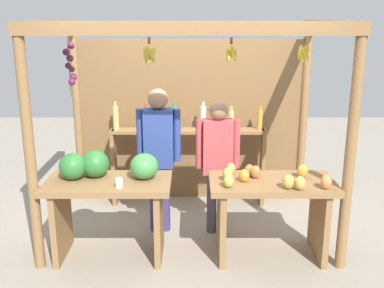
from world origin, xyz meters
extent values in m
plane|color=gray|center=(0.00, 0.00, 0.00)|extent=(12.00, 12.00, 0.00)
cylinder|color=olive|center=(-1.47, -0.90, 1.16)|extent=(0.10, 0.10, 2.33)
cylinder|color=olive|center=(1.47, -0.90, 1.16)|extent=(0.10, 0.10, 2.33)
cylinder|color=olive|center=(-1.47, 0.90, 1.16)|extent=(0.10, 0.10, 2.33)
cylinder|color=olive|center=(1.47, 0.90, 1.16)|extent=(0.10, 0.10, 2.33)
cube|color=olive|center=(0.00, -0.90, 2.27)|extent=(3.03, 0.12, 0.12)
cube|color=olive|center=(-1.47, 0.00, 2.27)|extent=(0.12, 1.90, 0.12)
cube|color=olive|center=(1.47, 0.00, 2.27)|extent=(0.12, 1.90, 0.12)
cube|color=brown|center=(0.00, 0.92, 1.05)|extent=(2.93, 0.04, 2.10)
cylinder|color=brown|center=(0.37, -0.75, 2.16)|extent=(0.02, 0.02, 0.06)
ellipsoid|color=gold|center=(0.40, -0.75, 2.03)|extent=(0.04, 0.07, 0.13)
ellipsoid|color=gold|center=(0.37, -0.73, 2.05)|extent=(0.06, 0.04, 0.13)
ellipsoid|color=gold|center=(0.34, -0.74, 2.03)|extent=(0.05, 0.06, 0.13)
ellipsoid|color=gold|center=(0.34, -0.78, 2.04)|extent=(0.06, 0.06, 0.13)
ellipsoid|color=gold|center=(0.38, -0.78, 2.07)|extent=(0.07, 0.05, 0.13)
cylinder|color=brown|center=(1.03, -0.72, 2.16)|extent=(0.02, 0.02, 0.06)
ellipsoid|color=gold|center=(1.05, -0.71, 2.06)|extent=(0.04, 0.09, 0.14)
ellipsoid|color=gold|center=(1.03, -0.67, 2.04)|extent=(0.07, 0.04, 0.14)
ellipsoid|color=gold|center=(1.00, -0.69, 2.05)|extent=(0.05, 0.06, 0.14)
ellipsoid|color=gold|center=(1.01, -0.73, 2.04)|extent=(0.06, 0.07, 0.15)
ellipsoid|color=gold|center=(1.03, -0.75, 2.05)|extent=(0.09, 0.05, 0.14)
cylinder|color=brown|center=(-0.37, -0.71, 2.16)|extent=(0.02, 0.02, 0.06)
ellipsoid|color=gold|center=(-0.33, -0.71, 2.03)|extent=(0.04, 0.08, 0.14)
ellipsoid|color=gold|center=(-0.33, -0.68, 2.04)|extent=(0.07, 0.08, 0.15)
ellipsoid|color=gold|center=(-0.37, -0.68, 2.03)|extent=(0.08, 0.04, 0.14)
ellipsoid|color=gold|center=(-0.39, -0.68, 2.03)|extent=(0.08, 0.06, 0.15)
ellipsoid|color=gold|center=(-0.40, -0.70, 2.02)|extent=(0.05, 0.07, 0.15)
ellipsoid|color=gold|center=(-0.40, -0.72, 2.04)|extent=(0.05, 0.07, 0.15)
ellipsoid|color=gold|center=(-0.38, -0.74, 2.02)|extent=(0.07, 0.05, 0.15)
ellipsoid|color=gold|center=(-0.36, -0.74, 2.05)|extent=(0.09, 0.05, 0.14)
ellipsoid|color=gold|center=(-0.34, -0.73, 2.02)|extent=(0.06, 0.07, 0.15)
cylinder|color=#4C422D|center=(-1.12, -0.62, 1.91)|extent=(0.01, 0.01, 0.55)
sphere|color=#601E42|center=(-1.09, -0.61, 2.11)|extent=(0.07, 0.07, 0.07)
sphere|color=#47142D|center=(-1.14, -0.64, 2.05)|extent=(0.07, 0.07, 0.07)
sphere|color=#511938|center=(-1.12, -0.59, 1.99)|extent=(0.07, 0.07, 0.07)
sphere|color=#47142D|center=(-1.14, -0.59, 1.92)|extent=(0.06, 0.06, 0.06)
sphere|color=#601E42|center=(-1.11, -0.59, 1.89)|extent=(0.06, 0.06, 0.06)
sphere|color=#601E42|center=(-1.09, -0.60, 1.82)|extent=(0.07, 0.07, 0.07)
sphere|color=#601E42|center=(-1.10, -0.63, 1.78)|extent=(0.07, 0.07, 0.07)
cube|color=olive|center=(-0.81, -0.68, 0.78)|extent=(1.23, 0.64, 0.06)
cube|color=olive|center=(-1.30, -0.68, 0.38)|extent=(0.06, 0.58, 0.75)
cube|color=olive|center=(-0.31, -0.68, 0.38)|extent=(0.06, 0.58, 0.75)
ellipsoid|color=#429347|center=(-0.45, -0.61, 0.94)|extent=(0.39, 0.39, 0.26)
ellipsoid|color=#2D7533|center=(-0.95, -0.56, 0.95)|extent=(0.38, 0.38, 0.27)
ellipsoid|color=#2D7533|center=(-1.16, -0.63, 0.94)|extent=(0.32, 0.32, 0.26)
cylinder|color=white|center=(-0.67, -0.86, 0.86)|extent=(0.07, 0.07, 0.09)
cube|color=olive|center=(0.81, -0.68, 0.78)|extent=(1.23, 0.64, 0.06)
cube|color=olive|center=(0.31, -0.68, 0.38)|extent=(0.06, 0.58, 0.75)
cube|color=olive|center=(1.30, -0.68, 0.38)|extent=(0.06, 0.58, 0.75)
ellipsoid|color=#CC7038|center=(0.65, -0.60, 0.88)|extent=(0.15, 0.15, 0.13)
ellipsoid|color=gold|center=(1.12, -0.58, 0.88)|extent=(0.12, 0.12, 0.13)
ellipsoid|color=#B79E47|center=(1.02, -0.92, 0.88)|extent=(0.14, 0.14, 0.14)
ellipsoid|color=#A8B24C|center=(0.37, -0.69, 0.88)|extent=(0.14, 0.14, 0.14)
ellipsoid|color=#E07F47|center=(1.27, -0.90, 0.88)|extent=(0.14, 0.14, 0.14)
ellipsoid|color=gold|center=(0.53, -0.71, 0.88)|extent=(0.13, 0.13, 0.13)
ellipsoid|color=#B79E47|center=(0.41, -0.49, 0.87)|extent=(0.11, 0.11, 0.13)
ellipsoid|color=#A8B24C|center=(0.36, -0.86, 0.87)|extent=(0.14, 0.14, 0.13)
ellipsoid|color=#B79E47|center=(0.92, -0.89, 0.88)|extent=(0.12, 0.12, 0.14)
ellipsoid|color=#CC7038|center=(0.60, -0.53, 0.87)|extent=(0.13, 0.13, 0.12)
cube|color=olive|center=(-0.98, 0.68, 0.50)|extent=(0.05, 0.20, 1.00)
cube|color=olive|center=(0.92, 0.68, 0.50)|extent=(0.05, 0.20, 1.00)
cube|color=olive|center=(-0.03, 0.68, 0.98)|extent=(1.91, 0.22, 0.04)
cylinder|color=#D8B266|center=(-0.93, 0.68, 1.15)|extent=(0.07, 0.07, 0.30)
cylinder|color=#D8B266|center=(-0.93, 0.68, 1.33)|extent=(0.03, 0.03, 0.06)
cylinder|color=#994C1E|center=(-0.56, 0.68, 1.14)|extent=(0.07, 0.07, 0.28)
cylinder|color=#994C1E|center=(-0.56, 0.68, 1.31)|extent=(0.03, 0.03, 0.06)
cylinder|color=#338C4C|center=(-0.20, 0.68, 1.15)|extent=(0.06, 0.06, 0.30)
cylinder|color=#338C4C|center=(-0.20, 0.68, 1.33)|extent=(0.03, 0.03, 0.06)
cylinder|color=silver|center=(0.16, 0.68, 1.15)|extent=(0.07, 0.07, 0.29)
cylinder|color=silver|center=(0.16, 0.68, 1.32)|extent=(0.03, 0.03, 0.06)
cylinder|color=#D8B266|center=(0.51, 0.68, 1.12)|extent=(0.07, 0.07, 0.23)
cylinder|color=#D8B266|center=(0.51, 0.68, 1.26)|extent=(0.03, 0.03, 0.06)
cylinder|color=gold|center=(0.87, 0.68, 1.12)|extent=(0.06, 0.06, 0.25)
cylinder|color=gold|center=(0.87, 0.68, 1.28)|extent=(0.03, 0.03, 0.06)
cylinder|color=navy|center=(-0.41, -0.09, 0.38)|extent=(0.11, 0.11, 0.77)
cylinder|color=navy|center=(-0.29, -0.09, 0.38)|extent=(0.11, 0.11, 0.77)
cube|color=#2D428C|center=(-0.35, -0.09, 1.09)|extent=(0.32, 0.19, 0.65)
cylinder|color=#2D428C|center=(-0.55, -0.09, 1.12)|extent=(0.08, 0.08, 0.58)
cylinder|color=#2D428C|center=(-0.15, -0.09, 1.12)|extent=(0.08, 0.08, 0.58)
sphere|color=#997051|center=(-0.35, -0.09, 1.52)|extent=(0.22, 0.22, 0.22)
cylinder|color=#413E4B|center=(0.24, -0.14, 0.35)|extent=(0.11, 0.11, 0.71)
cylinder|color=#413E4B|center=(0.36, -0.14, 0.35)|extent=(0.11, 0.11, 0.71)
cube|color=#BF474C|center=(0.30, -0.14, 1.01)|extent=(0.32, 0.19, 0.60)
cylinder|color=#BF474C|center=(0.10, -0.14, 1.04)|extent=(0.08, 0.08, 0.54)
cylinder|color=#BF474C|center=(0.50, -0.14, 1.04)|extent=(0.08, 0.08, 0.54)
sphere|color=#997051|center=(0.30, -0.14, 1.41)|extent=(0.20, 0.20, 0.20)
camera|label=1|loc=(0.02, -4.89, 2.36)|focal=42.70mm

